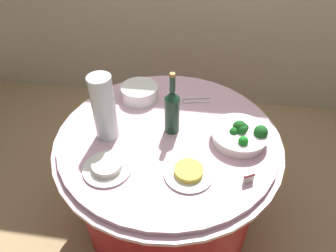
% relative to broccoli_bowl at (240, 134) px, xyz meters
% --- Properties ---
extents(ground_plane, '(6.00, 6.00, 0.00)m').
position_rel_broccoli_bowl_xyz_m(ground_plane, '(-0.36, -0.00, -0.78)').
color(ground_plane, tan).
extents(buffet_table, '(1.16, 1.16, 0.74)m').
position_rel_broccoli_bowl_xyz_m(buffet_table, '(-0.36, -0.00, -0.40)').
color(buffet_table, maroon).
rests_on(buffet_table, ground_plane).
extents(broccoli_bowl, '(0.28, 0.28, 0.11)m').
position_rel_broccoli_bowl_xyz_m(broccoli_bowl, '(0.00, 0.00, 0.00)').
color(broccoli_bowl, white).
rests_on(broccoli_bowl, buffet_table).
extents(plate_stack, '(0.21, 0.21, 0.08)m').
position_rel_broccoli_bowl_xyz_m(plate_stack, '(-0.56, 0.28, -0.00)').
color(plate_stack, white).
rests_on(plate_stack, buffet_table).
extents(wine_bottle, '(0.07, 0.07, 0.34)m').
position_rel_broccoli_bowl_xyz_m(wine_bottle, '(-0.34, 0.03, 0.09)').
color(wine_bottle, '#183725').
rests_on(wine_bottle, buffet_table).
extents(decorative_fruit_vase, '(0.11, 0.11, 0.34)m').
position_rel_broccoli_bowl_xyz_m(decorative_fruit_vase, '(-0.65, -0.05, 0.11)').
color(decorative_fruit_vase, silver).
rests_on(decorative_fruit_vase, buffet_table).
extents(serving_tongs, '(0.17, 0.07, 0.01)m').
position_rel_broccoli_bowl_xyz_m(serving_tongs, '(-0.24, 0.29, -0.04)').
color(serving_tongs, silver).
rests_on(serving_tongs, buffet_table).
extents(food_plate_rice, '(0.22, 0.22, 0.04)m').
position_rel_broccoli_bowl_xyz_m(food_plate_rice, '(-0.59, -0.28, -0.02)').
color(food_plate_rice, white).
rests_on(food_plate_rice, buffet_table).
extents(food_plate_fried_egg, '(0.22, 0.22, 0.04)m').
position_rel_broccoli_bowl_xyz_m(food_plate_fried_egg, '(-0.23, -0.25, -0.03)').
color(food_plate_fried_egg, white).
rests_on(food_plate_fried_egg, buffet_table).
extents(label_placard_front, '(0.05, 0.03, 0.05)m').
position_rel_broccoli_bowl_xyz_m(label_placard_front, '(0.03, -0.26, -0.01)').
color(label_placard_front, white).
rests_on(label_placard_front, buffet_table).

